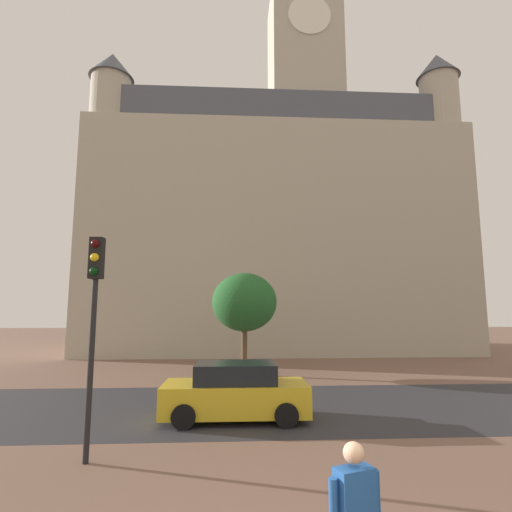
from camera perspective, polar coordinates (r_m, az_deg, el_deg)
The scene contains 6 objects.
ground_plane at distance 13.77m, azimuth -0.84°, elevation -20.71°, with size 120.00×120.00×0.00m, color brown.
street_asphalt_strip at distance 13.68m, azimuth -0.82°, elevation -20.79°, with size 120.00×6.84×0.00m, color #2D2D33.
landmark_building at distance 33.60m, azimuth 3.20°, elevation 5.16°, with size 27.87×13.34×35.88m.
car_yellow at distance 12.04m, azimuth -2.98°, elevation -18.93°, with size 4.10×1.99×1.57m.
traffic_light_pole at distance 9.19m, azimuth -22.22°, elevation -6.15°, with size 0.28×0.34×4.65m.
tree_curb_far at distance 19.66m, azimuth -1.67°, elevation -6.65°, with size 3.18×3.18×4.91m.
Camera 1 is at (-0.57, -3.41, 3.07)m, focal length 27.89 mm.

